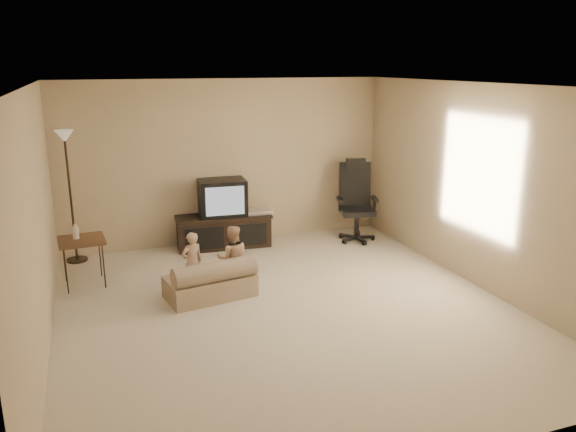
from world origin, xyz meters
name	(u,v)px	position (x,y,z in m)	size (l,w,h in m)	color
floor	(287,310)	(0.00, 0.00, 0.00)	(5.50, 5.50, 0.00)	beige
room_shell	(286,179)	(0.00, 0.00, 1.52)	(5.50, 5.50, 5.50)	white
tv_stand	(224,219)	(-0.13, 2.49, 0.43)	(1.48, 0.63, 1.04)	black
office_chair	(356,211)	(1.93, 2.13, 0.46)	(0.72, 0.74, 1.27)	black
side_table	(81,241)	(-2.16, 1.58, 0.59)	(0.58, 0.58, 0.82)	brown
floor_lamp	(67,167)	(-2.25, 2.55, 1.35)	(0.29, 0.29, 1.85)	#2E2114
child_sofa	(211,282)	(-0.73, 0.62, 0.20)	(1.10, 0.74, 0.50)	#9F866B
toddler_left	(192,263)	(-0.90, 0.87, 0.38)	(0.28, 0.20, 0.76)	#D4A784
toddler_right	(233,258)	(-0.42, 0.80, 0.41)	(0.40, 0.22, 0.82)	#D4A784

